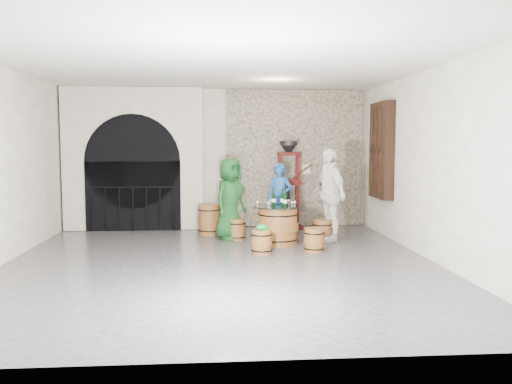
{
  "coord_description": "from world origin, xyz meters",
  "views": [
    {
      "loc": [
        -0.09,
        -8.68,
        1.94
      ],
      "look_at": [
        0.68,
        1.26,
        1.05
      ],
      "focal_mm": 38.0,
      "sensor_mm": 36.0,
      "label": 1
    }
  ],
  "objects": [
    {
      "name": "wall_back",
      "position": [
        0.0,
        4.0,
        1.6
      ],
      "size": [
        8.0,
        0.0,
        8.0
      ],
      "primitive_type": "plane",
      "rotation": [
        1.57,
        0.0,
        0.0
      ],
      "color": "beige",
      "rests_on": "ground"
    },
    {
      "name": "control_box",
      "position": [
        2.05,
        3.86,
        1.35
      ],
      "size": [
        0.18,
        0.1,
        0.22
      ],
      "primitive_type": "cube",
      "color": "silver",
      "rests_on": "wall_back"
    },
    {
      "name": "tasting_glass_f",
      "position": [
        0.73,
        1.63,
        0.79
      ],
      "size": [
        0.05,
        0.05,
        0.1
      ],
      "primitive_type": null,
      "color": "#B35922",
      "rests_on": "barrel_table"
    },
    {
      "name": "wall_front",
      "position": [
        0.0,
        -4.0,
        1.6
      ],
      "size": [
        8.0,
        0.0,
        8.0
      ],
      "primitive_type": "plane",
      "rotation": [
        -1.57,
        0.0,
        0.0
      ],
      "color": "beige",
      "rests_on": "ground"
    },
    {
      "name": "shuttered_window",
      "position": [
        3.38,
        2.4,
        1.8
      ],
      "size": [
        0.23,
        1.1,
        2.0
      ],
      "color": "black",
      "rests_on": "wall_right"
    },
    {
      "name": "barrel_stool_right",
      "position": [
        2.05,
        1.85,
        0.21
      ],
      "size": [
        0.38,
        0.38,
        0.43
      ],
      "color": "brown",
      "rests_on": "ground"
    },
    {
      "name": "tasting_glass_e",
      "position": [
        1.38,
        1.5,
        0.79
      ],
      "size": [
        0.05,
        0.05,
        0.1
      ],
      "primitive_type": null,
      "color": "#B35922",
      "rests_on": "barrel_table"
    },
    {
      "name": "wall_right",
      "position": [
        3.5,
        0.0,
        1.6
      ],
      "size": [
        0.0,
        8.0,
        8.0
      ],
      "primitive_type": "plane",
      "rotation": [
        1.57,
        0.0,
        -1.57
      ],
      "color": "beige",
      "rests_on": "ground"
    },
    {
      "name": "person_blue",
      "position": [
        1.28,
        2.69,
        0.77
      ],
      "size": [
        0.67,
        0.59,
        1.54
      ],
      "primitive_type": "imported",
      "rotation": [
        0.0,
        0.0,
        -0.48
      ],
      "color": "#19488E",
      "rests_on": "ground"
    },
    {
      "name": "green_cap",
      "position": [
        0.74,
        0.74,
        0.47
      ],
      "size": [
        0.24,
        0.19,
        0.11
      ],
      "color": "#0D913C",
      "rests_on": "barrel_stool_near_left"
    },
    {
      "name": "wine_bottle_left",
      "position": [
        1.05,
        1.68,
        0.88
      ],
      "size": [
        0.08,
        0.08,
        0.32
      ],
      "color": "black",
      "rests_on": "barrel_table"
    },
    {
      "name": "wine_bottle_center",
      "position": [
        1.25,
        1.47,
        0.88
      ],
      "size": [
        0.08,
        0.08,
        0.32
      ],
      "color": "black",
      "rests_on": "barrel_table"
    },
    {
      "name": "arched_opening",
      "position": [
        -1.9,
        3.74,
        1.58
      ],
      "size": [
        3.1,
        0.6,
        3.19
      ],
      "color": "beige",
      "rests_on": "ground"
    },
    {
      "name": "barrel_stool_near_right",
      "position": [
        1.69,
        0.84,
        0.21
      ],
      "size": [
        0.38,
        0.38,
        0.43
      ],
      "color": "brown",
      "rests_on": "ground"
    },
    {
      "name": "ceiling",
      "position": [
        0.0,
        0.0,
        3.2
      ],
      "size": [
        8.0,
        8.0,
        0.0
      ],
      "primitive_type": "plane",
      "rotation": [
        3.14,
        0.0,
        0.0
      ],
      "color": "beige",
      "rests_on": "wall_back"
    },
    {
      "name": "corking_press",
      "position": [
        1.59,
        3.46,
        1.16
      ],
      "size": [
        0.85,
        0.53,
        2.0
      ],
      "rotation": [
        0.0,
        0.0,
        0.17
      ],
      "color": "#4E110D",
      "rests_on": "ground"
    },
    {
      "name": "barrel_stool_near_left",
      "position": [
        0.74,
        0.74,
        0.21
      ],
      "size": [
        0.38,
        0.38,
        0.43
      ],
      "color": "brown",
      "rests_on": "ground"
    },
    {
      "name": "barrel_stool_left",
      "position": [
        0.35,
        2.16,
        0.21
      ],
      "size": [
        0.38,
        0.38,
        0.43
      ],
      "color": "brown",
      "rests_on": "ground"
    },
    {
      "name": "person_green",
      "position": [
        0.22,
        2.24,
        0.82
      ],
      "size": [
        0.92,
        0.95,
        1.65
      ],
      "primitive_type": "imported",
      "rotation": [
        0.0,
        0.0,
        0.87
      ],
      "color": "#113E18",
      "rests_on": "ground"
    },
    {
      "name": "side_barrel",
      "position": [
        -0.2,
        2.83,
        0.33
      ],
      "size": [
        0.5,
        0.5,
        0.66
      ],
      "rotation": [
        0.0,
        0.0,
        0.02
      ],
      "color": "brown",
      "rests_on": "ground"
    },
    {
      "name": "ground",
      "position": [
        0.0,
        0.0,
        0.0
      ],
      "size": [
        8.0,
        8.0,
        0.0
      ],
      "primitive_type": "plane",
      "color": "#2F2F32",
      "rests_on": "ground"
    },
    {
      "name": "tasting_glass_c",
      "position": [
        1.01,
        1.89,
        0.79
      ],
      "size": [
        0.05,
        0.05,
        0.1
      ],
      "primitive_type": null,
      "color": "#B35922",
      "rests_on": "barrel_table"
    },
    {
      "name": "tasting_glass_b",
      "position": [
        1.45,
        1.58,
        0.79
      ],
      "size": [
        0.05,
        0.05,
        0.1
      ],
      "primitive_type": null,
      "color": "#B35922",
      "rests_on": "barrel_table"
    },
    {
      "name": "person_white",
      "position": [
        2.19,
        1.89,
        0.93
      ],
      "size": [
        0.74,
        1.17,
        1.86
      ],
      "primitive_type": "imported",
      "rotation": [
        0.0,
        0.0,
        -1.28
      ],
      "color": "white",
      "rests_on": "ground"
    },
    {
      "name": "stone_facing_panel",
      "position": [
        1.8,
        3.94,
        1.6
      ],
      "size": [
        3.2,
        0.12,
        3.18
      ],
      "primitive_type": "cube",
      "color": "gray",
      "rests_on": "ground"
    },
    {
      "name": "tasting_glass_d",
      "position": [
        1.37,
        1.89,
        0.79
      ],
      "size": [
        0.05,
        0.05,
        0.1
      ],
      "primitive_type": null,
      "color": "#B35922",
      "rests_on": "barrel_table"
    },
    {
      "name": "barrel_stool_far",
      "position": [
        1.26,
        2.55,
        0.21
      ],
      "size": [
        0.38,
        0.38,
        0.43
      ],
      "color": "brown",
      "rests_on": "ground"
    },
    {
      "name": "wine_bottle_right",
      "position": [
        1.23,
        1.7,
        0.88
      ],
      "size": [
        0.08,
        0.08,
        0.32
      ],
      "color": "black",
      "rests_on": "barrel_table"
    },
    {
      "name": "barrel_table",
      "position": [
        1.13,
        1.61,
        0.37
      ],
      "size": [
        0.96,
        0.96,
        0.75
      ],
      "color": "brown",
      "rests_on": "ground"
    },
    {
      "name": "tasting_glass_a",
      "position": [
        0.93,
        1.45,
        0.79
      ],
      "size": [
        0.05,
        0.05,
        0.1
      ],
      "primitive_type": null,
      "color": "#B35922",
      "rests_on": "barrel_table"
    }
  ]
}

